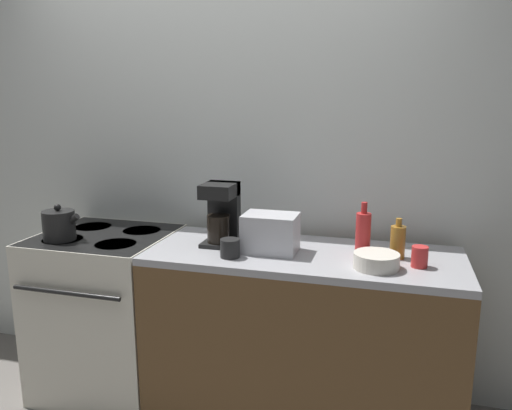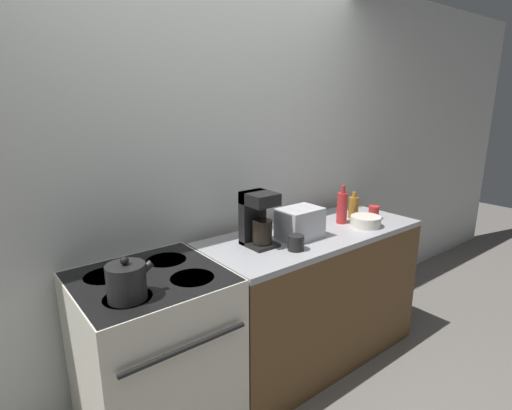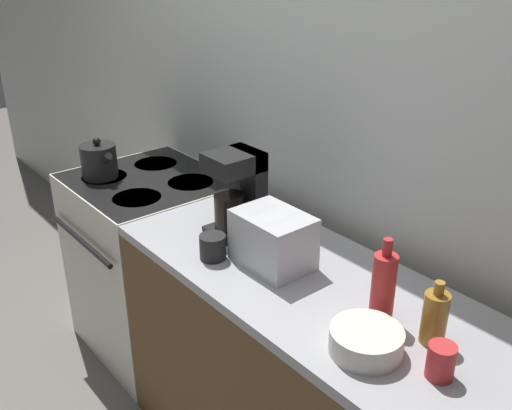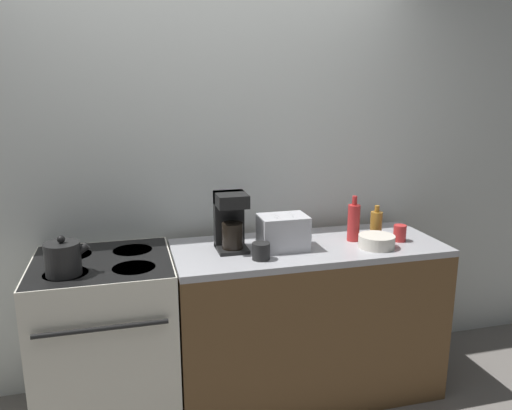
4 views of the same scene
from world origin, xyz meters
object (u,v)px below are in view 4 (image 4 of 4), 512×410
at_px(stove, 107,340).
at_px(coffee_maker, 231,220).
at_px(bottle_amber, 376,224).
at_px(cup_black, 261,251).
at_px(cup_red, 400,233).
at_px(bowl, 377,241).
at_px(bottle_red, 354,222).
at_px(kettle, 63,259).
at_px(toaster, 283,232).

xyz_separation_m(stove, coffee_maker, (0.69, 0.02, 0.62)).
bearing_deg(bottle_amber, cup_black, -165.23).
bearing_deg(cup_red, bottle_amber, 132.37).
xyz_separation_m(stove, bowl, (1.48, -0.16, 0.49)).
bearing_deg(bottle_amber, bottle_red, -170.58).
distance_m(stove, kettle, 0.58).
relative_size(cup_red, bowl, 0.47).
bearing_deg(bottle_red, toaster, -175.02).
height_order(stove, cup_red, cup_red).
height_order(kettle, bowl, kettle).
bearing_deg(kettle, bowl, -0.30).
relative_size(stove, bottle_amber, 4.79).
height_order(cup_black, cup_red, cup_red).
height_order(cup_black, bowl, cup_black).
height_order(bottle_red, bottle_amber, bottle_red).
bearing_deg(stove, cup_red, -3.21).
bearing_deg(bottle_amber, kettle, -174.48).
distance_m(stove, bottle_amber, 1.66).
distance_m(coffee_maker, bottle_amber, 0.89).
bearing_deg(bottle_amber, toaster, -173.83).
bearing_deg(cup_black, bowl, 2.18).
xyz_separation_m(kettle, cup_black, (0.97, -0.03, -0.04)).
bearing_deg(coffee_maker, bottle_red, -2.49).
distance_m(coffee_maker, cup_black, 0.27).
relative_size(kettle, coffee_maker, 0.66).
distance_m(coffee_maker, bowl, 0.83).
bearing_deg(cup_black, bottle_amber, 14.77).
height_order(kettle, toaster, kettle).
distance_m(stove, cup_black, 0.97).
height_order(cup_red, bowl, cup_red).
height_order(toaster, cup_black, toaster).
bearing_deg(kettle, bottle_red, 5.12).
height_order(toaster, coffee_maker, coffee_maker).
bearing_deg(bottle_red, bottle_amber, 9.42).
xyz_separation_m(stove, cup_red, (1.67, -0.09, 0.50)).
relative_size(kettle, toaster, 0.80).
height_order(stove, toaster, toaster).
bearing_deg(coffee_maker, bottle_amber, -0.32).
distance_m(kettle, coffee_maker, 0.87).
distance_m(coffee_maker, bottle_red, 0.73).
xyz_separation_m(toaster, cup_black, (-0.16, -0.14, -0.05)).
height_order(bottle_red, bowl, bottle_red).
bearing_deg(stove, bowl, -6.30).
height_order(stove, kettle, kettle).
bearing_deg(cup_black, stove, 166.77).
bearing_deg(stove, bottle_amber, 0.46).
relative_size(stove, cup_red, 9.68).
relative_size(toaster, bowl, 1.30).
relative_size(bottle_red, bottle_amber, 1.38).
xyz_separation_m(kettle, bottle_red, (1.57, 0.14, 0.03)).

